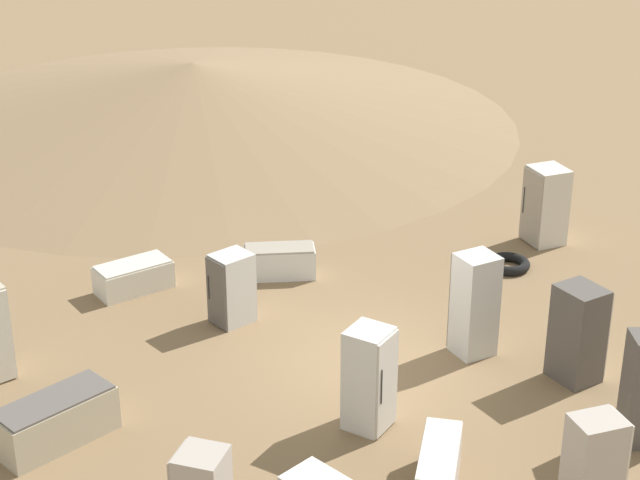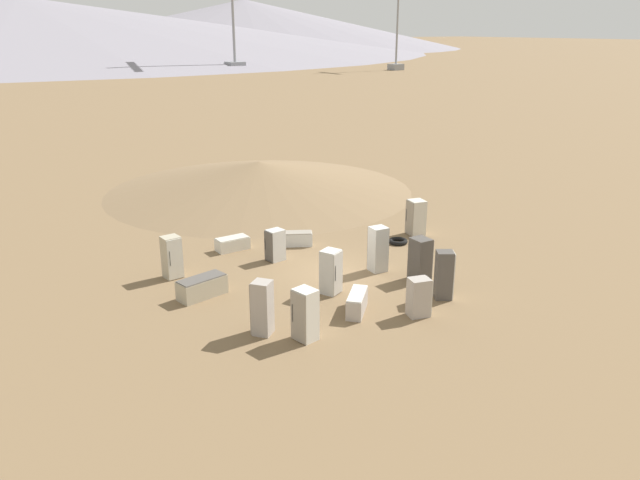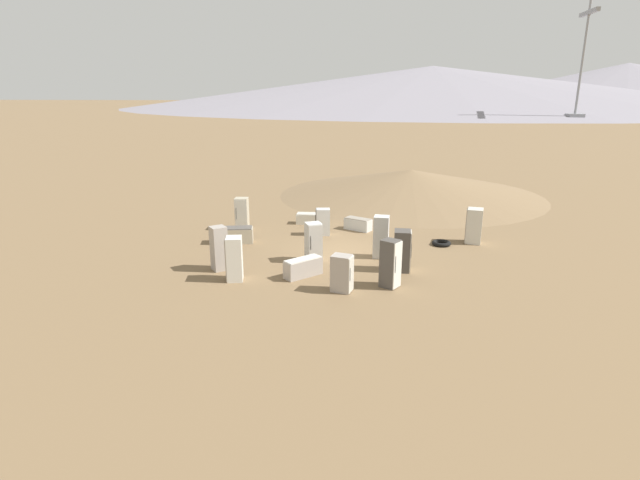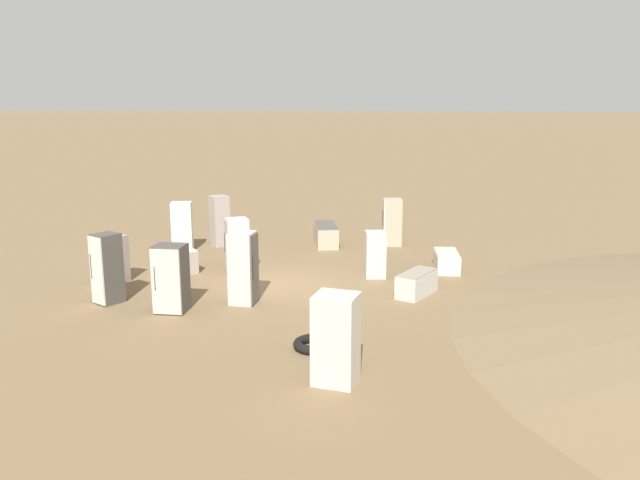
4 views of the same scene
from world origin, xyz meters
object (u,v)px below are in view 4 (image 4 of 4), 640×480
object	(u,v)px
discarded_fridge_0	(326,235)
discarded_fridge_13	(179,258)
discarded_fridge_5	(107,269)
scrap_tire	(314,344)
discarded_fridge_4	(243,268)
discarded_fridge_1	(220,221)
discarded_fridge_12	(447,261)
discarded_fridge_9	(336,339)
discarded_fridge_11	(417,283)
discarded_fridge_6	(392,222)
discarded_fridge_8	(171,279)
discarded_fridge_10	(375,254)
discarded_fridge_2	(182,227)
discarded_fridge_7	(237,246)
discarded_fridge_3	(113,260)

from	to	relation	value
discarded_fridge_0	discarded_fridge_13	world-z (taller)	discarded_fridge_0
discarded_fridge_0	discarded_fridge_5	xyz separation A→B (m)	(-5.07, -7.72, 0.55)
discarded_fridge_13	scrap_tire	size ratio (longest dim) A/B	1.66
discarded_fridge_4	discarded_fridge_13	size ratio (longest dim) A/B	1.25
discarded_fridge_4	scrap_tire	size ratio (longest dim) A/B	2.08
discarded_fridge_0	discarded_fridge_1	world-z (taller)	discarded_fridge_1
discarded_fridge_12	discarded_fridge_13	bearing A→B (deg)	-175.21
discarded_fridge_9	discarded_fridge_11	world-z (taller)	discarded_fridge_9
discarded_fridge_6	discarded_fridge_8	xyz separation A→B (m)	(-5.63, -8.50, -0.01)
discarded_fridge_10	discarded_fridge_11	bearing A→B (deg)	-64.02
discarded_fridge_6	discarded_fridge_13	bearing A→B (deg)	117.74
discarded_fridge_1	discarded_fridge_12	bearing A→B (deg)	32.81
discarded_fridge_0	discarded_fridge_2	xyz separation A→B (m)	(-5.09, -1.54, 0.50)
discarded_fridge_10	discarded_fridge_11	xyz separation A→B (m)	(1.22, -1.81, -0.38)
discarded_fridge_0	discarded_fridge_9	bearing A→B (deg)	84.95
discarded_fridge_4	discarded_fridge_10	world-z (taller)	discarded_fridge_4
discarded_fridge_6	discarded_fridge_13	size ratio (longest dim) A/B	1.14
discarded_fridge_1	discarded_fridge_5	distance (m)	7.26
discarded_fridge_8	discarded_fridge_9	distance (m)	5.88
discarded_fridge_2	discarded_fridge_10	distance (m)	7.58
discarded_fridge_12	discarded_fridge_7	bearing A→B (deg)	-171.93
discarded_fridge_9	discarded_fridge_11	distance (m)	6.14
discarded_fridge_9	discarded_fridge_10	distance (m)	7.69
discarded_fridge_3	discarded_fridge_7	size ratio (longest dim) A/B	0.81
discarded_fridge_0	discarded_fridge_7	size ratio (longest dim) A/B	1.15
discarded_fridge_2	discarded_fridge_3	xyz separation A→B (m)	(-0.64, -4.37, -0.18)
discarded_fridge_13	discarded_fridge_8	bearing A→B (deg)	61.38
discarded_fridge_7	discarded_fridge_10	distance (m)	4.34
discarded_fridge_6	discarded_fridge_5	bearing A→B (deg)	131.06
discarded_fridge_0	discarded_fridge_3	world-z (taller)	discarded_fridge_3
discarded_fridge_0	discarded_fridge_2	bearing A→B (deg)	4.90
discarded_fridge_1	discarded_fridge_11	distance (m)	9.07
discarded_fridge_2	discarded_fridge_8	size ratio (longest dim) A/B	1.02
discarded_fridge_11	scrap_tire	distance (m)	4.87
discarded_fridge_1	discarded_fridge_10	distance (m)	7.01
discarded_fridge_5	discarded_fridge_10	size ratio (longest dim) A/B	1.34
discarded_fridge_12	scrap_tire	size ratio (longest dim) A/B	1.65
discarded_fridge_2	scrap_tire	xyz separation A→B (m)	(5.92, -8.79, -0.79)
discarded_fridge_13	scrap_tire	world-z (taller)	discarded_fridge_13
discarded_fridge_9	discarded_fridge_8	bearing A→B (deg)	152.97
discarded_fridge_0	discarded_fridge_10	size ratio (longest dim) A/B	1.43
discarded_fridge_1	discarded_fridge_4	xyz separation A→B (m)	(2.51, -6.80, 0.02)
discarded_fridge_5	discarded_fridge_6	distance (m)	11.00
discarded_fridge_2	discarded_fridge_12	distance (m)	9.52
discarded_fridge_3	discarded_fridge_7	bearing A→B (deg)	-141.10
discarded_fridge_7	discarded_fridge_11	size ratio (longest dim) A/B	1.10
discarded_fridge_8	discarded_fridge_10	size ratio (longest dim) A/B	1.24
discarded_fridge_3	discarded_fridge_4	world-z (taller)	discarded_fridge_4
discarded_fridge_5	discarded_fridge_10	distance (m)	7.85
discarded_fridge_4	discarded_fridge_7	bearing A→B (deg)	-158.24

